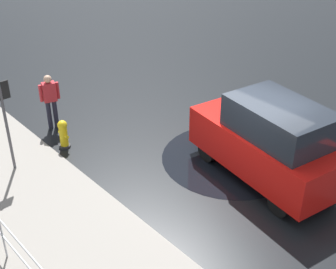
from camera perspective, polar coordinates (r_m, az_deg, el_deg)
ground_plane at (r=11.52m, az=7.76°, el=-5.44°), size 60.00×60.00×0.00m
kerb_strip at (r=9.42m, az=-10.19°, el=-15.15°), size 24.00×3.20×0.04m
moving_hatchback at (r=11.19m, az=12.26°, el=-0.78°), size 4.10×2.24×2.06m
fire_hydrant at (r=12.78m, az=-12.63°, el=0.05°), size 0.42×0.31×0.80m
pedestrian at (r=13.60m, az=-14.19°, el=4.42°), size 0.33×0.55×1.62m
sign_post at (r=11.62m, az=-19.33°, el=2.44°), size 0.07×0.44×2.40m
puddle_patch at (r=12.30m, az=7.58°, el=-2.86°), size 3.57×3.57×0.01m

